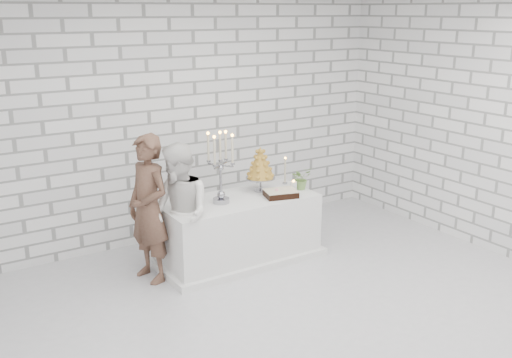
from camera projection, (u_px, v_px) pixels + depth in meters
name	position (u px, v px, depth m)	size (l,w,h in m)	color
ground	(289.00, 316.00, 5.61)	(6.00, 5.00, 0.01)	silver
wall_back	(173.00, 121.00, 7.22)	(6.00, 0.01, 3.00)	white
wall_right	(503.00, 129.00, 6.74)	(0.01, 5.00, 3.00)	white
cake_table	(239.00, 229.00, 6.79)	(1.80, 0.80, 0.75)	white
groom	(149.00, 209.00, 6.19)	(0.58, 0.38, 1.60)	brown
bride	(180.00, 215.00, 6.15)	(0.74, 0.57, 1.51)	white
candelabra	(221.00, 167.00, 6.43)	(0.33, 0.33, 0.82)	#92929B
croquembouche	(260.00, 169.00, 6.89)	(0.35, 0.35, 0.54)	#A47320
chocolate_cake	(281.00, 193.00, 6.74)	(0.36, 0.26, 0.08)	black
pillar_candle	(293.00, 187.00, 6.93)	(0.08, 0.08, 0.12)	white
extra_taper	(285.00, 171.00, 7.21)	(0.06, 0.06, 0.32)	beige
flowers	(301.00, 178.00, 7.01)	(0.24, 0.21, 0.27)	#5E8248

